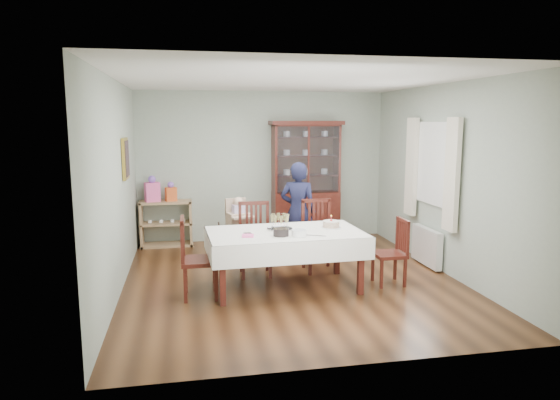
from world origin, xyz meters
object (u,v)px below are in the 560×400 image
object	(u,v)px
chair_far_right	(319,250)
high_chair	(239,236)
chair_far_left	(255,254)
gift_bag_pink	(152,190)
chair_end_right	(390,265)
champagne_tray	(280,225)
dining_table	(285,260)
woman	(298,212)
gift_bag_orange	(171,192)
birthday_cake	(331,225)
chair_end_left	(199,274)
china_cabinet	(306,179)
sideboard	(166,223)

from	to	relation	value
chair_far_right	high_chair	size ratio (longest dim) A/B	1.02
chair_far_left	gift_bag_pink	bearing A→B (deg)	130.49
chair_end_right	champagne_tray	size ratio (longest dim) A/B	2.62
dining_table	woman	bearing A→B (deg)	70.13
chair_far_right	champagne_tray	size ratio (longest dim) A/B	3.05
chair_far_right	woman	bearing A→B (deg)	106.33
gift_bag_orange	chair_far_right	bearing A→B (deg)	-41.42
chair_far_left	birthday_cake	xyz separation A→B (m)	(0.95, -0.56, 0.50)
chair_end_right	dining_table	bearing A→B (deg)	-92.90
chair_end_left	gift_bag_pink	bearing A→B (deg)	15.44
china_cabinet	champagne_tray	bearing A→B (deg)	-111.12
birthday_cake	gift_bag_pink	xyz separation A→B (m)	(-2.46, 2.49, 0.19)
sideboard	dining_table	bearing A→B (deg)	-58.40
gift_bag_pink	chair_end_left	bearing A→B (deg)	-75.59
sideboard	high_chair	world-z (taller)	high_chair
chair_end_right	gift_bag_pink	distance (m)	4.26
china_cabinet	chair_far_left	world-z (taller)	china_cabinet
chair_far_left	birthday_cake	world-z (taller)	chair_far_left
high_chair	gift_bag_orange	size ratio (longest dim) A/B	2.98
china_cabinet	gift_bag_pink	bearing A→B (deg)	179.97
china_cabinet	champagne_tray	distance (m)	2.65
high_chair	gift_bag_orange	bearing A→B (deg)	118.05
sideboard	champagne_tray	world-z (taller)	champagne_tray
chair_far_left	champagne_tray	xyz separation A→B (m)	(0.25, -0.53, 0.52)
woman	chair_end_right	bearing A→B (deg)	148.26
chair_end_left	woman	distance (m)	2.17
sideboard	china_cabinet	bearing A→B (deg)	-0.49
china_cabinet	chair_end_left	world-z (taller)	china_cabinet
chair_end_left	birthday_cake	bearing A→B (deg)	-81.72
birthday_cake	champagne_tray	bearing A→B (deg)	177.56
china_cabinet	champagne_tray	xyz separation A→B (m)	(-0.95, -2.46, -0.30)
chair_end_right	woman	distance (m)	1.75
woman	gift_bag_orange	xyz separation A→B (m)	(-1.97, 1.30, 0.17)
chair_end_right	gift_bag_orange	xyz separation A→B (m)	(-2.92, 2.67, 0.69)
chair_far_left	woman	bearing A→B (deg)	41.66
gift_bag_pink	woman	bearing A→B (deg)	-29.71
gift_bag_orange	chair_far_left	bearing A→B (deg)	-58.06
champagne_tray	chair_end_right	bearing A→B (deg)	-8.36
high_chair	champagne_tray	bearing A→B (deg)	-87.79
dining_table	chair_far_left	world-z (taller)	chair_far_left
chair_end_right	woman	size ratio (longest dim) A/B	0.57
chair_far_left	champagne_tray	world-z (taller)	chair_far_left
chair_far_right	birthday_cake	xyz separation A→B (m)	(0.00, -0.59, 0.50)
sideboard	chair_far_right	size ratio (longest dim) A/B	0.87
sideboard	chair_end_right	distance (m)	4.05
chair_far_right	gift_bag_pink	world-z (taller)	gift_bag_pink
china_cabinet	gift_bag_pink	world-z (taller)	china_cabinet
sideboard	gift_bag_pink	distance (m)	0.64
champagne_tray	birthday_cake	world-z (taller)	champagne_tray
champagne_tray	gift_bag_orange	bearing A→B (deg)	120.63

